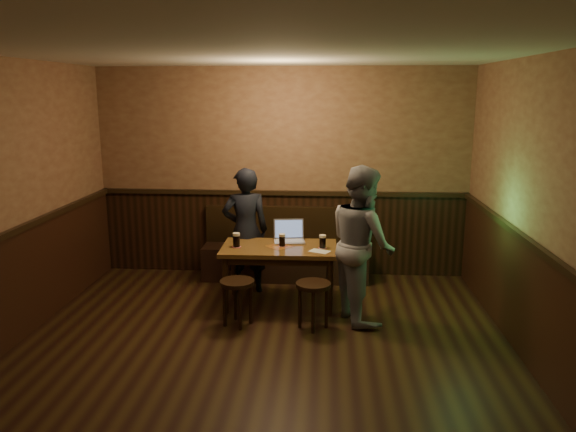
{
  "coord_description": "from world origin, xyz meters",
  "views": [
    {
      "loc": [
        0.61,
        -4.51,
        2.47
      ],
      "look_at": [
        0.17,
        1.65,
        1.1
      ],
      "focal_mm": 35.0,
      "sensor_mm": 36.0,
      "label": 1
    }
  ],
  "objects_px": {
    "bench": "(286,255)",
    "pint_mid": "(282,240)",
    "pub_table": "(279,254)",
    "stool_right": "(313,292)",
    "person_suit": "(246,231)",
    "stool_left": "(237,289)",
    "pint_left": "(236,240)",
    "pint_right": "(323,241)",
    "person_grey": "(362,244)",
    "laptop": "(289,236)"
  },
  "relations": [
    {
      "from": "bench",
      "to": "pint_mid",
      "type": "relative_size",
      "value": 14.51
    },
    {
      "from": "pub_table",
      "to": "stool_right",
      "type": "relative_size",
      "value": 2.66
    },
    {
      "from": "pint_mid",
      "to": "person_suit",
      "type": "relative_size",
      "value": 0.1
    },
    {
      "from": "stool_left",
      "to": "pint_mid",
      "type": "height_order",
      "value": "pint_mid"
    },
    {
      "from": "pub_table",
      "to": "person_suit",
      "type": "bearing_deg",
      "value": 136.1
    },
    {
      "from": "person_suit",
      "to": "stool_left",
      "type": "bearing_deg",
      "value": 78.73
    },
    {
      "from": "pint_left",
      "to": "stool_left",
      "type": "bearing_deg",
      "value": -80.69
    },
    {
      "from": "pint_left",
      "to": "stool_right",
      "type": "bearing_deg",
      "value": -32.9
    },
    {
      "from": "bench",
      "to": "pint_right",
      "type": "xyz_separation_m",
      "value": [
        0.5,
        -1.03,
        0.48
      ]
    },
    {
      "from": "pint_left",
      "to": "pint_mid",
      "type": "height_order",
      "value": "pint_left"
    },
    {
      "from": "pint_mid",
      "to": "person_suit",
      "type": "distance_m",
      "value": 0.65
    },
    {
      "from": "pint_mid",
      "to": "stool_right",
      "type": "bearing_deg",
      "value": -59.5
    },
    {
      "from": "pint_right",
      "to": "stool_left",
      "type": "bearing_deg",
      "value": -146.78
    },
    {
      "from": "pint_left",
      "to": "person_suit",
      "type": "xyz_separation_m",
      "value": [
        0.03,
        0.49,
        -0.01
      ]
    },
    {
      "from": "stool_left",
      "to": "person_grey",
      "type": "distance_m",
      "value": 1.44
    },
    {
      "from": "pub_table",
      "to": "person_grey",
      "type": "distance_m",
      "value": 1.02
    },
    {
      "from": "person_suit",
      "to": "pint_left",
      "type": "bearing_deg",
      "value": 71.54
    },
    {
      "from": "bench",
      "to": "pint_left",
      "type": "bearing_deg",
      "value": -115.05
    },
    {
      "from": "pint_mid",
      "to": "laptop",
      "type": "distance_m",
      "value": 0.25
    },
    {
      "from": "bench",
      "to": "person_grey",
      "type": "relative_size",
      "value": 1.28
    },
    {
      "from": "bench",
      "to": "stool_right",
      "type": "bearing_deg",
      "value": -75.79
    },
    {
      "from": "pint_left",
      "to": "pint_right",
      "type": "relative_size",
      "value": 1.07
    },
    {
      "from": "bench",
      "to": "pint_left",
      "type": "xyz_separation_m",
      "value": [
        -0.49,
        -1.05,
        0.49
      ]
    },
    {
      "from": "bench",
      "to": "stool_right",
      "type": "height_order",
      "value": "bench"
    },
    {
      "from": "pub_table",
      "to": "stool_left",
      "type": "distance_m",
      "value": 0.77
    },
    {
      "from": "stool_left",
      "to": "laptop",
      "type": "xyz_separation_m",
      "value": [
        0.5,
        0.87,
        0.38
      ]
    },
    {
      "from": "pint_right",
      "to": "person_suit",
      "type": "xyz_separation_m",
      "value": [
        -0.96,
        0.47,
        -0.0
      ]
    },
    {
      "from": "stool_right",
      "to": "pint_right",
      "type": "relative_size",
      "value": 3.18
    },
    {
      "from": "pint_right",
      "to": "pint_left",
      "type": "bearing_deg",
      "value": -178.68
    },
    {
      "from": "laptop",
      "to": "person_grey",
      "type": "xyz_separation_m",
      "value": [
        0.84,
        -0.58,
        0.08
      ]
    },
    {
      "from": "pint_right",
      "to": "person_grey",
      "type": "distance_m",
      "value": 0.53
    },
    {
      "from": "stool_right",
      "to": "laptop",
      "type": "height_order",
      "value": "laptop"
    },
    {
      "from": "pint_left",
      "to": "pint_right",
      "type": "bearing_deg",
      "value": 1.32
    },
    {
      "from": "bench",
      "to": "person_suit",
      "type": "xyz_separation_m",
      "value": [
        -0.46,
        -0.56,
        0.48
      ]
    },
    {
      "from": "bench",
      "to": "pub_table",
      "type": "relative_size",
      "value": 1.64
    },
    {
      "from": "stool_right",
      "to": "pint_left",
      "type": "distance_m",
      "value": 1.15
    },
    {
      "from": "stool_right",
      "to": "pint_left",
      "type": "xyz_separation_m",
      "value": [
        -0.91,
        0.59,
        0.39
      ]
    },
    {
      "from": "pint_mid",
      "to": "person_grey",
      "type": "bearing_deg",
      "value": -20.6
    },
    {
      "from": "pub_table",
      "to": "pint_right",
      "type": "height_order",
      "value": "pint_right"
    },
    {
      "from": "stool_left",
      "to": "pint_right",
      "type": "bearing_deg",
      "value": 33.22
    },
    {
      "from": "pint_left",
      "to": "pint_mid",
      "type": "distance_m",
      "value": 0.53
    },
    {
      "from": "pint_right",
      "to": "laptop",
      "type": "relative_size",
      "value": 0.4
    },
    {
      "from": "pint_right",
      "to": "person_suit",
      "type": "relative_size",
      "value": 0.1
    },
    {
      "from": "pub_table",
      "to": "laptop",
      "type": "bearing_deg",
      "value": 67.5
    },
    {
      "from": "laptop",
      "to": "stool_right",
      "type": "bearing_deg",
      "value": -78.39
    },
    {
      "from": "pub_table",
      "to": "stool_left",
      "type": "xyz_separation_m",
      "value": [
        -0.4,
        -0.63,
        -0.22
      ]
    },
    {
      "from": "person_suit",
      "to": "person_grey",
      "type": "distance_m",
      "value": 1.59
    },
    {
      "from": "pub_table",
      "to": "pint_mid",
      "type": "height_order",
      "value": "pint_mid"
    },
    {
      "from": "stool_right",
      "to": "pint_right",
      "type": "distance_m",
      "value": 0.73
    },
    {
      "from": "pint_left",
      "to": "person_grey",
      "type": "distance_m",
      "value": 1.45
    }
  ]
}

